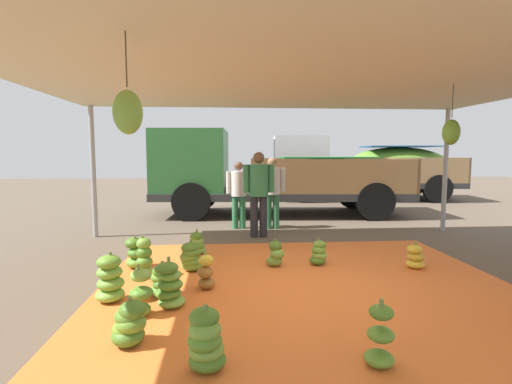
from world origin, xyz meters
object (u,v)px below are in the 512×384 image
Objects in this scene: banana_bunch_2 at (130,324)px; banana_bunch_8 at (191,257)px; banana_bunch_7 at (206,273)px; banana_bunch_11 at (276,254)px; cargo_truck_far at (359,166)px; worker_0 at (272,187)px; banana_bunch_1 at (206,342)px; banana_bunch_0 at (136,254)px; banana_bunch_13 at (380,338)px; banana_bunch_5 at (140,295)px; banana_bunch_9 at (163,281)px; banana_bunch_3 at (144,259)px; banana_bunch_15 at (170,286)px; banana_bunch_14 at (319,253)px; banana_bunch_4 at (415,257)px; worker_2 at (239,190)px; banana_bunch_12 at (110,280)px; cargo_truck_main at (267,174)px; worker_1 at (259,188)px; banana_bunch_6 at (197,244)px.

banana_bunch_8 reaches higher than banana_bunch_2.
banana_bunch_11 is at bearing 42.67° from banana_bunch_7.
banana_bunch_11 is 0.06× the size of cargo_truck_far.
banana_bunch_1 is at bearing -101.93° from worker_0.
banana_bunch_0 is at bearing 164.45° from banana_bunch_8.
banana_bunch_8 is at bearing 123.34° from banana_bunch_13.
banana_bunch_5 is at bearing -134.56° from banana_bunch_11.
banana_bunch_2 is 0.80× the size of banana_bunch_13.
cargo_truck_far reaches higher than banana_bunch_9.
banana_bunch_3 is 1.03× the size of banana_bunch_15.
banana_bunch_11 is at bearing -177.25° from banana_bunch_14.
banana_bunch_4 is 3.71m from banana_bunch_15.
banana_bunch_1 is 2.69m from banana_bunch_8.
banana_bunch_2 is at bearing 146.52° from banana_bunch_1.
worker_0 is (1.99, 4.75, 0.72)m from banana_bunch_5.
worker_2 is (0.55, 4.06, 0.69)m from banana_bunch_7.
banana_bunch_13 is (2.41, -2.46, -0.03)m from banana_bunch_3.
banana_bunch_8 is (0.36, 2.20, 0.01)m from banana_bunch_2.
banana_bunch_13 is (1.77, -2.69, 0.02)m from banana_bunch_8.
banana_bunch_13 is at bearing -56.66° from banana_bunch_8.
banana_bunch_0 is at bearing 103.87° from banana_bunch_5.
banana_bunch_12 is 0.08× the size of cargo_truck_main.
banana_bunch_11 is at bearing -87.92° from worker_1.
cargo_truck_main reaches higher than banana_bunch_3.
banana_bunch_13 is at bearing -1.19° from banana_bunch_1.
banana_bunch_9 is 0.76× the size of banana_bunch_15.
banana_bunch_15 is 4.88m from worker_0.
banana_bunch_15 is 11.68m from cargo_truck_far.
banana_bunch_7 is at bearing 128.69° from banana_bunch_13.
banana_bunch_0 is 0.07× the size of cargo_truck_main.
banana_bunch_15 is 6.95m from cargo_truck_main.
banana_bunch_4 is 1.45m from banana_bunch_14.
banana_bunch_3 is 0.08× the size of cargo_truck_far.
banana_bunch_14 is (2.81, -0.07, -0.03)m from banana_bunch_0.
banana_bunch_1 is 1.33m from banana_bunch_5.
banana_bunch_6 is 0.26× the size of worker_0.
banana_bunch_7 is 1.96m from banana_bunch_14.
banana_bunch_4 is (3.03, 2.54, -0.07)m from banana_bunch_1.
banana_bunch_1 reaches higher than banana_bunch_4.
cargo_truck_main is at bearing 80.65° from worker_1.
banana_bunch_3 is 4.02m from banana_bunch_4.
banana_bunch_6 is (-0.34, 3.61, -0.05)m from banana_bunch_1.
banana_bunch_8 is (0.41, 1.57, -0.03)m from banana_bunch_5.
worker_2 reaches higher than banana_bunch_3.
banana_bunch_3 is 0.36× the size of worker_0.
worker_1 is (-0.39, -0.88, 0.07)m from worker_0.
cargo_truck_main is (1.43, 6.10, 0.96)m from banana_bunch_7.
worker_0 is at bearing 66.28° from banana_bunch_9.
banana_bunch_11 is 0.69m from banana_bunch_14.
banana_bunch_6 is 2.55m from worker_2.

